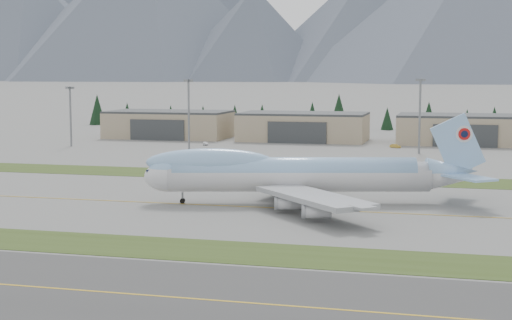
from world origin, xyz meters
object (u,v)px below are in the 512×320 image
(boeing_747_freighter, at_px, (295,174))
(hangar_left, at_px, (169,124))
(service_vehicle_a, at_px, (206,145))
(service_vehicle_b, at_px, (395,148))
(hangar_center, at_px, (304,127))
(hangar_right, at_px, (465,129))

(boeing_747_freighter, distance_m, hangar_left, 164.65)
(service_vehicle_a, bearing_deg, service_vehicle_b, -21.23)
(hangar_center, distance_m, service_vehicle_b, 42.61)
(hangar_right, bearing_deg, service_vehicle_a, -162.78)
(hangar_left, height_order, service_vehicle_b, hangar_left)
(hangar_right, relative_size, service_vehicle_b, 11.94)
(hangar_left, height_order, hangar_center, same)
(hangar_left, relative_size, service_vehicle_a, 12.68)
(hangar_left, relative_size, service_vehicle_b, 11.94)
(hangar_left, distance_m, service_vehicle_a, 37.62)
(hangar_right, xyz_separation_m, service_vehicle_a, (-90.54, -28.06, -5.39))
(hangar_center, relative_size, hangar_right, 1.00)
(hangar_right, distance_m, service_vehicle_a, 94.94)
(boeing_747_freighter, bearing_deg, service_vehicle_a, 101.78)
(hangar_center, height_order, service_vehicle_b, hangar_center)
(hangar_center, relative_size, service_vehicle_a, 12.68)
(boeing_747_freighter, xyz_separation_m, hangar_center, (-25.87, 143.42, -0.61))
(hangar_right, bearing_deg, hangar_left, 180.00)
(hangar_center, bearing_deg, hangar_right, 0.00)
(service_vehicle_b, bearing_deg, boeing_747_freighter, -154.93)
(boeing_747_freighter, xyz_separation_m, hangar_left, (-80.87, 143.42, -0.61))
(service_vehicle_a, bearing_deg, boeing_747_freighter, -90.98)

